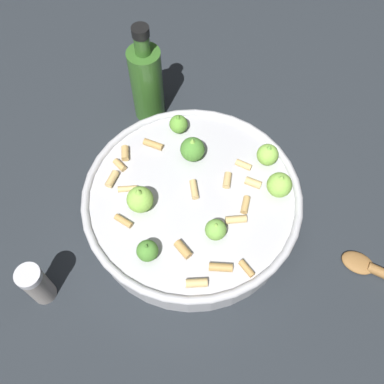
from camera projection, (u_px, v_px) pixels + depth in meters
The scene contains 4 objects.
ground_plane at pixel (192, 213), 0.74m from camera, with size 2.40×2.40×0.00m, color #23282D.
cooking_pan at pixel (192, 202), 0.70m from camera, with size 0.35×0.35×0.11m.
pepper_shaker at pixel (37, 284), 0.63m from camera, with size 0.04×0.04×0.09m.
olive_oil_bottle at pixel (147, 82), 0.78m from camera, with size 0.06×0.06×0.20m.
Camera 1 is at (-0.31, -0.14, 0.66)m, focal length 40.29 mm.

